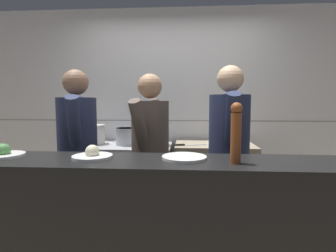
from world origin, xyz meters
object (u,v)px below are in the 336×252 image
Objects in this scene: chef_head_cook at (78,154)px; chef_line at (229,154)px; chefs_knife at (188,145)px; stock_pot at (94,134)px; oven_range at (125,180)px; mixing_bowl_steel at (219,138)px; braising_pot at (157,136)px; sauce_pot at (126,136)px; plated_dish_main at (3,153)px; chef_sous at (150,156)px; plated_dish_dessert at (184,157)px; plated_dish_appetiser at (92,155)px; pepper_mill at (236,132)px.

chef_line is at bearing -15.60° from chef_head_cook.
chef_line is at bearing -61.56° from chefs_knife.
chef_line is at bearing -28.25° from stock_pot.
oven_range is 0.99m from chef_head_cook.
chefs_knife is 0.21× the size of chef_head_cook.
stock_pot reaches higher than mixing_bowl_steel.
chef_head_cook is at bearing -79.91° from stock_pot.
braising_pot is 1.08× the size of mixing_bowl_steel.
sauce_pot is 0.75m from chefs_knife.
plated_dish_main is (-0.44, -1.48, 0.62)m from oven_range.
mixing_bowl_steel is (0.73, 0.12, -0.04)m from braising_pot.
chef_sous reaches higher than chefs_knife.
sauce_pot is at bearing 72.07° from plated_dish_main.
plated_dish_dessert is (1.17, 0.02, -0.01)m from plated_dish_main.
chef_head_cook reaches higher than stock_pot.
chef_head_cook reaches higher than sauce_pot.
plated_dish_main reaches higher than mixing_bowl_steel.
oven_range is at bearing 58.01° from chef_head_cook.
oven_range is at bearing 135.16° from sauce_pot.
mixing_bowl_steel is at bearing 4.73° from sauce_pot.
chef_line is at bearing -46.38° from braising_pot.
oven_range is 1.67m from plated_dish_main.
plated_dish_main is 0.92× the size of plated_dish_dessert.
chef_sous reaches higher than braising_pot.
oven_range is 0.69× the size of chef_sous.
braising_pot is 1.45m from plated_dish_appetiser.
chef_line is at bearing 35.47° from plated_dish_appetiser.
stock_pot is 1.01× the size of sauce_pot.
pepper_mill is (1.39, -1.57, 0.22)m from stock_pot.
plated_dish_main is at bearing 176.58° from pepper_mill.
pepper_mill is 0.21× the size of chef_line.
chefs_knife is at bearing 47.91° from plated_dish_main.
oven_range is at bearing -176.91° from mixing_bowl_steel.
stock_pot is 1.06× the size of plated_dish_appetiser.
chef_head_cook reaches higher than braising_pot.
chef_sous is 0.96× the size of chef_line.
sauce_pot is at bearing 133.10° from chef_sous.
chef_line is at bearing 83.54° from pepper_mill.
oven_range is at bearing 116.42° from plated_dish_dessert.
stock_pot is at bearing 176.17° from braising_pot.
plated_dish_dessert reaches higher than chefs_knife.
chef_line reaches higher than chefs_knife.
stock_pot is at bearing 109.38° from plated_dish_appetiser.
stock_pot is 0.16× the size of chef_head_cook.
plated_dish_appetiser is 1.19m from chef_line.
oven_range is at bearing 133.92° from chef_sous.
sauce_pot is 1.10m from mixing_bowl_steel.
mixing_bowl_steel is at bearing 75.39° from plated_dish_dessert.
pepper_mill is at bearing -3.42° from plated_dish_main.
plated_dish_main is at bearing -152.59° from chef_line.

